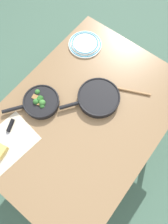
% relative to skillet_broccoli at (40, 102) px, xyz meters
% --- Properties ---
extents(ground_plane, '(14.00, 14.00, 0.00)m').
position_rel_skillet_broccoli_xyz_m(ground_plane, '(-0.12, 0.27, -0.77)').
color(ground_plane, '#476B56').
extents(dining_table_red, '(1.35, 0.98, 0.74)m').
position_rel_skillet_broccoli_xyz_m(dining_table_red, '(-0.12, 0.27, -0.10)').
color(dining_table_red, olive).
rests_on(dining_table_red, ground_plane).
extents(skillet_broccoli, '(0.33, 0.28, 0.07)m').
position_rel_skillet_broccoli_xyz_m(skillet_broccoli, '(0.00, 0.00, 0.00)').
color(skillet_broccoli, black).
rests_on(skillet_broccoli, dining_table_red).
extents(skillet_eggs, '(0.37, 0.30, 0.05)m').
position_rel_skillet_broccoli_xyz_m(skillet_eggs, '(-0.26, 0.28, -0.00)').
color(skillet_eggs, black).
rests_on(skillet_eggs, dining_table_red).
extents(wooden_spoon, '(0.18, 0.33, 0.02)m').
position_rel_skillet_broccoli_xyz_m(wooden_spoon, '(-0.40, 0.34, -0.02)').
color(wooden_spoon, '#A87A4C').
rests_on(wooden_spoon, dining_table_red).
extents(parchment_sheet, '(0.39, 0.30, 0.00)m').
position_rel_skillet_broccoli_xyz_m(parchment_sheet, '(0.34, 0.01, -0.03)').
color(parchment_sheet, beige).
rests_on(parchment_sheet, dining_table_red).
extents(grater_knife, '(0.24, 0.12, 0.02)m').
position_rel_skillet_broccoli_xyz_m(grater_knife, '(0.28, -0.03, -0.02)').
color(grater_knife, silver).
rests_on(grater_knife, dining_table_red).
extents(cheese_block, '(0.09, 0.07, 0.04)m').
position_rel_skillet_broccoli_xyz_m(cheese_block, '(0.39, 0.03, -0.01)').
color(cheese_block, '#E0C15B').
rests_on(cheese_block, dining_table_red).
extents(dinner_plate_stack, '(0.25, 0.25, 0.03)m').
position_rel_skillet_broccoli_xyz_m(dinner_plate_stack, '(-0.56, -0.06, -0.01)').
color(dinner_plate_stack, silver).
rests_on(dinner_plate_stack, dining_table_red).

